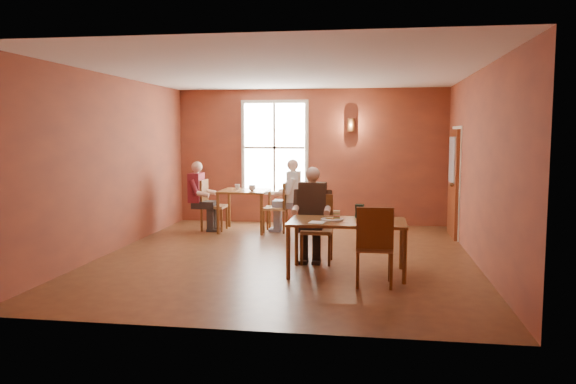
# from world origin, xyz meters

# --- Properties ---
(ground) EXTENTS (6.00, 7.00, 0.01)m
(ground) POSITION_xyz_m (0.00, 0.00, 0.00)
(ground) COLOR brown
(ground) RESTS_ON ground
(wall_back) EXTENTS (6.00, 0.04, 3.00)m
(wall_back) POSITION_xyz_m (0.00, 3.50, 1.50)
(wall_back) COLOR brown
(wall_back) RESTS_ON ground
(wall_front) EXTENTS (6.00, 0.04, 3.00)m
(wall_front) POSITION_xyz_m (0.00, -3.50, 1.50)
(wall_front) COLOR brown
(wall_front) RESTS_ON ground
(wall_left) EXTENTS (0.04, 7.00, 3.00)m
(wall_left) POSITION_xyz_m (-3.00, 0.00, 1.50)
(wall_left) COLOR brown
(wall_left) RESTS_ON ground
(wall_right) EXTENTS (0.04, 7.00, 3.00)m
(wall_right) POSITION_xyz_m (3.00, 0.00, 1.50)
(wall_right) COLOR brown
(wall_right) RESTS_ON ground
(ceiling) EXTENTS (6.00, 7.00, 0.04)m
(ceiling) POSITION_xyz_m (0.00, 0.00, 3.00)
(ceiling) COLOR white
(ceiling) RESTS_ON wall_back
(window) EXTENTS (1.36, 0.10, 1.96)m
(window) POSITION_xyz_m (-0.80, 3.45, 1.70)
(window) COLOR white
(window) RESTS_ON wall_back
(door) EXTENTS (0.12, 1.04, 2.10)m
(door) POSITION_xyz_m (2.94, 2.30, 1.05)
(door) COLOR maroon
(door) RESTS_ON ground
(wall_sconce) EXTENTS (0.16, 0.16, 0.28)m
(wall_sconce) POSITION_xyz_m (0.90, 3.40, 2.20)
(wall_sconce) COLOR brown
(wall_sconce) RESTS_ON wall_back
(main_table) EXTENTS (1.66, 0.93, 0.78)m
(main_table) POSITION_xyz_m (1.04, -1.00, 0.39)
(main_table) COLOR brown
(main_table) RESTS_ON ground
(chair_diner_main) EXTENTS (0.47, 0.47, 1.06)m
(chair_diner_main) POSITION_xyz_m (0.54, -0.35, 0.53)
(chair_diner_main) COLOR #44240F
(chair_diner_main) RESTS_ON ground
(diner_main) EXTENTS (0.58, 0.58, 1.44)m
(diner_main) POSITION_xyz_m (0.54, -0.38, 0.72)
(diner_main) COLOR black
(diner_main) RESTS_ON ground
(chair_empty) EXTENTS (0.48, 0.48, 1.08)m
(chair_empty) POSITION_xyz_m (1.43, -1.54, 0.54)
(chair_empty) COLOR #542A14
(chair_empty) RESTS_ON ground
(plate_food) EXTENTS (0.33, 0.33, 0.04)m
(plate_food) POSITION_xyz_m (0.82, -1.00, 0.80)
(plate_food) COLOR white
(plate_food) RESTS_ON main_table
(sandwich) EXTENTS (0.10, 0.10, 0.11)m
(sandwich) POSITION_xyz_m (0.88, -0.93, 0.84)
(sandwich) COLOR tan
(sandwich) RESTS_ON main_table
(goblet_a) EXTENTS (0.08, 0.08, 0.20)m
(goblet_a) POSITION_xyz_m (1.45, -0.89, 0.88)
(goblet_a) COLOR white
(goblet_a) RESTS_ON main_table
(goblet_b) EXTENTS (0.10, 0.10, 0.21)m
(goblet_b) POSITION_xyz_m (1.64, -1.15, 0.88)
(goblet_b) COLOR white
(goblet_b) RESTS_ON main_table
(menu_stand) EXTENTS (0.14, 0.10, 0.21)m
(menu_stand) POSITION_xyz_m (1.21, -0.74, 0.88)
(menu_stand) COLOR black
(menu_stand) RESTS_ON main_table
(knife) EXTENTS (0.24, 0.06, 0.00)m
(knife) POSITION_xyz_m (0.96, -1.21, 0.78)
(knife) COLOR silver
(knife) RESTS_ON main_table
(napkin) EXTENTS (0.24, 0.24, 0.01)m
(napkin) POSITION_xyz_m (0.63, -1.23, 0.78)
(napkin) COLOR white
(napkin) RESTS_ON main_table
(second_table) EXTENTS (0.97, 0.97, 0.85)m
(second_table) POSITION_xyz_m (-1.23, 2.29, 0.43)
(second_table) COLOR brown
(second_table) RESTS_ON ground
(chair_diner_white) EXTENTS (0.45, 0.45, 1.03)m
(chair_diner_white) POSITION_xyz_m (-0.58, 2.29, 0.51)
(chair_diner_white) COLOR #44230E
(chair_diner_white) RESTS_ON ground
(diner_white) EXTENTS (0.58, 0.58, 1.44)m
(diner_white) POSITION_xyz_m (-0.55, 2.29, 0.72)
(diner_white) COLOR silver
(diner_white) RESTS_ON ground
(chair_diner_maroon) EXTENTS (0.47, 0.47, 1.06)m
(chair_diner_maroon) POSITION_xyz_m (-1.88, 2.29, 0.53)
(chair_diner_maroon) COLOR #402011
(chair_diner_maroon) RESTS_ON ground
(diner_maroon) EXTENTS (0.56, 0.56, 1.40)m
(diner_maroon) POSITION_xyz_m (-1.91, 2.29, 0.70)
(diner_maroon) COLOR maroon
(diner_maroon) RESTS_ON ground
(cup_a) EXTENTS (0.17, 0.17, 0.11)m
(cup_a) POSITION_xyz_m (-1.05, 2.20, 0.91)
(cup_a) COLOR silver
(cup_a) RESTS_ON second_table
(cup_b) EXTENTS (0.14, 0.14, 0.11)m
(cup_b) POSITION_xyz_m (-1.40, 2.40, 0.91)
(cup_b) COLOR white
(cup_b) RESTS_ON second_table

